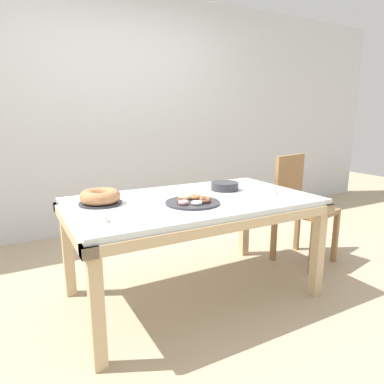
{
  "coord_description": "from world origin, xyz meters",
  "views": [
    {
      "loc": [
        -1.1,
        -2.0,
        1.28
      ],
      "look_at": [
        -0.04,
        -0.06,
        0.78
      ],
      "focal_mm": 32.0,
      "sensor_mm": 36.0,
      "label": 1
    }
  ],
  "objects_px": {
    "plate_stack": "(225,186)",
    "tealight_near_cakes": "(274,187)",
    "cake_chocolate_round": "(100,197)",
    "pastry_platter": "(193,202)",
    "chair": "(299,203)",
    "tealight_near_front": "(106,220)",
    "tealight_right_edge": "(276,193)"
  },
  "relations": [
    {
      "from": "plate_stack",
      "to": "tealight_near_cakes",
      "type": "xyz_separation_m",
      "value": [
        0.38,
        -0.13,
        -0.02
      ]
    },
    {
      "from": "tealight_near_front",
      "to": "chair",
      "type": "bearing_deg",
      "value": 11.67
    },
    {
      "from": "pastry_platter",
      "to": "plate_stack",
      "type": "xyz_separation_m",
      "value": [
        0.42,
        0.25,
        0.02
      ]
    },
    {
      "from": "cake_chocolate_round",
      "to": "plate_stack",
      "type": "relative_size",
      "value": 1.3
    },
    {
      "from": "pastry_platter",
      "to": "tealight_near_cakes",
      "type": "height_order",
      "value": "pastry_platter"
    },
    {
      "from": "pastry_platter",
      "to": "chair",
      "type": "bearing_deg",
      "value": 11.57
    },
    {
      "from": "pastry_platter",
      "to": "tealight_near_front",
      "type": "distance_m",
      "value": 0.61
    },
    {
      "from": "cake_chocolate_round",
      "to": "plate_stack",
      "type": "height_order",
      "value": "cake_chocolate_round"
    },
    {
      "from": "tealight_near_cakes",
      "to": "tealight_near_front",
      "type": "xyz_separation_m",
      "value": [
        -1.4,
        -0.25,
        0.0
      ]
    },
    {
      "from": "pastry_platter",
      "to": "tealight_right_edge",
      "type": "relative_size",
      "value": 8.82
    },
    {
      "from": "tealight_near_cakes",
      "to": "tealight_near_front",
      "type": "relative_size",
      "value": 1.0
    },
    {
      "from": "tealight_near_front",
      "to": "tealight_near_cakes",
      "type": "bearing_deg",
      "value": 10.12
    },
    {
      "from": "plate_stack",
      "to": "tealight_near_front",
      "type": "distance_m",
      "value": 1.08
    },
    {
      "from": "tealight_near_cakes",
      "to": "pastry_platter",
      "type": "bearing_deg",
      "value": -171.19
    },
    {
      "from": "tealight_right_edge",
      "to": "tealight_near_cakes",
      "type": "bearing_deg",
      "value": 50.49
    },
    {
      "from": "pastry_platter",
      "to": "tealight_near_cakes",
      "type": "xyz_separation_m",
      "value": [
        0.8,
        0.12,
        -0.0
      ]
    },
    {
      "from": "cake_chocolate_round",
      "to": "tealight_near_front",
      "type": "distance_m",
      "value": 0.41
    },
    {
      "from": "cake_chocolate_round",
      "to": "tealight_near_cakes",
      "type": "bearing_deg",
      "value": -6.39
    },
    {
      "from": "pastry_platter",
      "to": "plate_stack",
      "type": "bearing_deg",
      "value": 30.92
    },
    {
      "from": "chair",
      "to": "tealight_near_cakes",
      "type": "relative_size",
      "value": 23.5
    },
    {
      "from": "tealight_right_edge",
      "to": "chair",
      "type": "bearing_deg",
      "value": 27.76
    },
    {
      "from": "cake_chocolate_round",
      "to": "pastry_platter",
      "type": "bearing_deg",
      "value": -27.39
    },
    {
      "from": "pastry_platter",
      "to": "tealight_right_edge",
      "type": "height_order",
      "value": "pastry_platter"
    },
    {
      "from": "pastry_platter",
      "to": "tealight_near_front",
      "type": "height_order",
      "value": "pastry_platter"
    },
    {
      "from": "cake_chocolate_round",
      "to": "tealight_right_edge",
      "type": "xyz_separation_m",
      "value": [
        1.19,
        -0.31,
        -0.04
      ]
    },
    {
      "from": "cake_chocolate_round",
      "to": "tealight_near_cakes",
      "type": "height_order",
      "value": "cake_chocolate_round"
    },
    {
      "from": "chair",
      "to": "tealight_near_cakes",
      "type": "height_order",
      "value": "chair"
    },
    {
      "from": "chair",
      "to": "tealight_near_front",
      "type": "distance_m",
      "value": 1.86
    },
    {
      "from": "cake_chocolate_round",
      "to": "plate_stack",
      "type": "distance_m",
      "value": 0.94
    },
    {
      "from": "tealight_right_edge",
      "to": "cake_chocolate_round",
      "type": "bearing_deg",
      "value": 165.21
    },
    {
      "from": "chair",
      "to": "pastry_platter",
      "type": "xyz_separation_m",
      "value": [
        -1.22,
        -0.25,
        0.21
      ]
    },
    {
      "from": "chair",
      "to": "tealight_near_front",
      "type": "xyz_separation_m",
      "value": [
        -1.81,
        -0.37,
        0.21
      ]
    }
  ]
}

